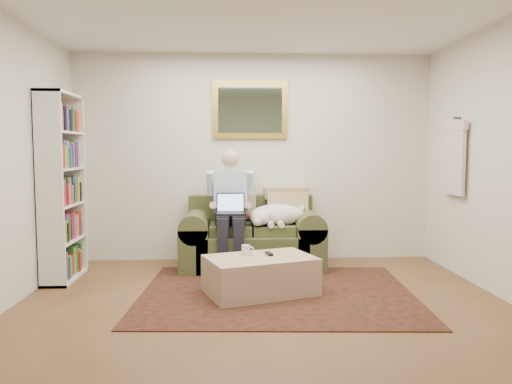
{
  "coord_description": "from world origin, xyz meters",
  "views": [
    {
      "loc": [
        -0.29,
        -3.83,
        1.39
      ],
      "look_at": [
        -0.02,
        1.46,
        0.95
      ],
      "focal_mm": 35.0,
      "sensor_mm": 36.0,
      "label": 1
    }
  ],
  "objects": [
    {
      "name": "room_shell",
      "position": [
        0.0,
        0.35,
        1.3
      ],
      "size": [
        4.51,
        5.0,
        2.61
      ],
      "color": "brown",
      "rests_on": "ground"
    },
    {
      "name": "coffee_mug",
      "position": [
        -0.15,
        1.0,
        0.42
      ],
      "size": [
        0.08,
        0.08,
        0.1
      ],
      "primitive_type": "cylinder",
      "color": "white",
      "rests_on": "ottoman"
    },
    {
      "name": "sofa",
      "position": [
        -0.04,
        2.04,
        0.29
      ],
      "size": [
        1.67,
        0.85,
        1.0
      ],
      "color": "brown",
      "rests_on": "room_shell"
    },
    {
      "name": "seated_man",
      "position": [
        -0.29,
        1.89,
        0.7
      ],
      "size": [
        0.55,
        0.78,
        1.4
      ],
      "primitive_type": null,
      "color": "#8CC2D8",
      "rests_on": "sofa"
    },
    {
      "name": "ottoman",
      "position": [
        -0.01,
        0.91,
        0.18
      ],
      "size": [
        1.16,
        0.94,
        0.37
      ],
      "primitive_type": "cube",
      "rotation": [
        0.0,
        0.0,
        0.34
      ],
      "color": "#CEA989",
      "rests_on": "room_shell"
    },
    {
      "name": "laptop",
      "position": [
        -0.29,
        1.83,
        0.74
      ],
      "size": [
        0.32,
        0.26,
        0.23
      ],
      "color": "black",
      "rests_on": "seated_man"
    },
    {
      "name": "rug",
      "position": [
        0.15,
        0.92,
        0.01
      ],
      "size": [
        2.74,
        2.24,
        0.01
      ],
      "primitive_type": "cube",
      "rotation": [
        0.0,
        0.0,
        -0.06
      ],
      "color": "black",
      "rests_on": "room_shell"
    },
    {
      "name": "hanging_shirt",
      "position": [
        2.19,
        1.6,
        1.35
      ],
      "size": [
        0.06,
        0.52,
        0.9
      ],
      "primitive_type": null,
      "color": "#F7CCCD",
      "rests_on": "room_shell"
    },
    {
      "name": "bookshelf",
      "position": [
        -2.1,
        1.6,
        1.0
      ],
      "size": [
        0.28,
        0.8,
        2.0
      ],
      "primitive_type": null,
      "color": "white",
      "rests_on": "room_shell"
    },
    {
      "name": "sleeping_dog",
      "position": [
        0.26,
        1.96,
        0.64
      ],
      "size": [
        0.69,
        0.43,
        0.25
      ],
      "primitive_type": null,
      "color": "white",
      "rests_on": "sofa"
    },
    {
      "name": "tv_remote",
      "position": [
        0.08,
        1.0,
        0.38
      ],
      "size": [
        0.08,
        0.16,
        0.02
      ],
      "primitive_type": "cube",
      "rotation": [
        0.0,
        0.0,
        0.2
      ],
      "color": "black",
      "rests_on": "ottoman"
    },
    {
      "name": "wall_mirror",
      "position": [
        -0.04,
        2.47,
        1.9
      ],
      "size": [
        0.94,
        0.04,
        0.72
      ],
      "color": "gold",
      "rests_on": "room_shell"
    }
  ]
}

